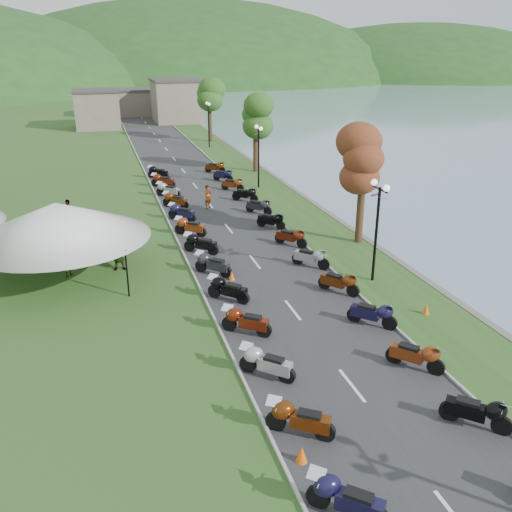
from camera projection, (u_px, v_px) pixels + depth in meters
road at (195, 186)px, 45.64m from camera, size 7.00×120.00×0.02m
hills_backdrop at (112, 79)px, 188.64m from camera, size 360.00×120.00×76.00m
far_building at (129, 104)px, 84.43m from camera, size 18.00×16.00×5.00m
moto_row_left at (219, 277)px, 26.31m from camera, size 2.60×50.62×1.10m
moto_row_right at (290, 237)px, 31.77m from camera, size 2.60×43.07×1.10m
vendor_tent_main at (60, 242)px, 26.70m from camera, size 5.90×5.90×4.00m
tree_lakeside at (363, 179)px, 31.21m from camera, size 2.78×2.78×7.73m
pedestrian_a at (70, 276)px, 27.81m from camera, size 0.67×0.70×1.54m
pedestrian_b at (47, 240)px, 32.95m from camera, size 0.96×0.63×1.83m
pedestrian_c at (39, 256)px, 30.40m from camera, size 0.99×1.06×1.60m
traffic_cone_near at (302, 454)px, 15.29m from camera, size 0.34×0.34×0.53m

